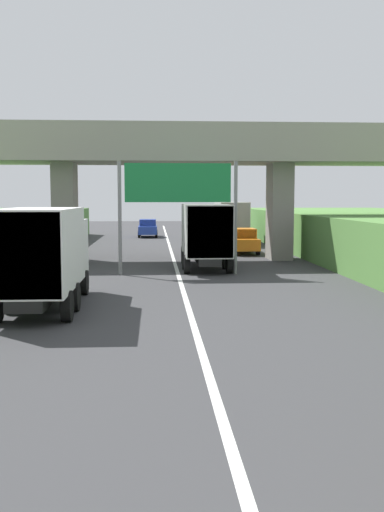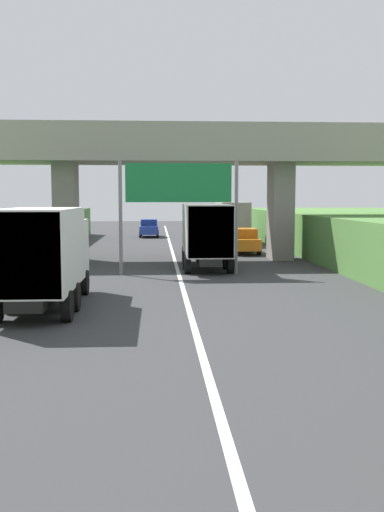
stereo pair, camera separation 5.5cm
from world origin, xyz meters
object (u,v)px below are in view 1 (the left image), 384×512
Objects in this scene: truck_green at (230,220)px; car_blue at (148,228)px; truck_silver at (204,232)px; truck_white at (44,252)px; car_orange at (243,241)px; overhead_highway_sign at (178,191)px.

car_blue is at bearing 129.19° from truck_green.
truck_silver is 12.86m from truck_white.
truck_white is 1.78× the size of car_orange.
truck_white is (-4.90, -8.68, -2.20)m from overhead_highway_sign.
truck_green is at bearing 88.33° from car_orange.
truck_green is at bearing 78.17° from truck_silver.
truck_green is at bearing -50.81° from car_blue.
truck_silver reaches higher than car_blue.
car_orange is 1.00× the size of car_blue.
overhead_highway_sign is 0.81× the size of truck_white.
overhead_highway_sign reaches higher than truck_green.
car_blue is at bearing 85.23° from truck_white.
car_orange is 18.70m from car_blue.
car_orange and car_blue have the same top height.
car_orange is at bearing -69.07° from car_blue.
overhead_highway_sign is at bearing -114.47° from car_orange.
car_blue is (-3.35, 25.64, -1.08)m from truck_silver.
truck_white is at bearing -119.46° from overhead_highway_sign.
overhead_highway_sign reaches higher than car_blue.
overhead_highway_sign is at bearing 60.54° from truck_white.
overhead_highway_sign is at bearing -104.61° from truck_green.
overhead_highway_sign reaches higher than truck_silver.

